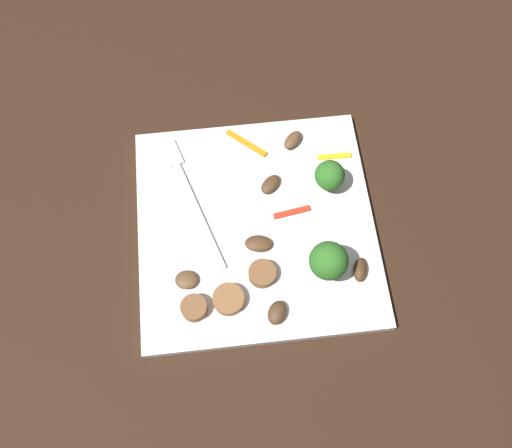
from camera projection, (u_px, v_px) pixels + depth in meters
The scene contains 17 objects.
ground_plane at pixel (256, 228), 0.62m from camera, with size 1.40×1.40×0.00m, color black.
plate at pixel (256, 226), 0.62m from camera, with size 0.27×0.27×0.01m, color white.
fork at pixel (190, 192), 0.62m from camera, with size 0.17×0.07×0.00m.
broccoli_floret_0 at pixel (329, 261), 0.55m from camera, with size 0.04×0.04×0.06m.
broccoli_floret_1 at pixel (330, 176), 0.60m from camera, with size 0.03×0.03×0.05m.
sausage_slice_0 at pixel (229, 299), 0.57m from camera, with size 0.03×0.03×0.01m, color brown.
sausage_slice_1 at pixel (261, 274), 0.58m from camera, with size 0.03×0.03×0.01m, color brown.
sausage_slice_2 at pixel (194, 308), 0.56m from camera, with size 0.03×0.03×0.01m, color brown.
mushroom_0 at pixel (360, 270), 0.58m from camera, with size 0.03×0.02×0.01m, color #422B19.
mushroom_1 at pixel (293, 140), 0.65m from camera, with size 0.03×0.02×0.01m, color brown.
mushroom_2 at pixel (187, 280), 0.58m from camera, with size 0.03×0.02×0.01m, color brown.
mushroom_3 at pixel (270, 184), 0.62m from camera, with size 0.03×0.02×0.01m, color #4C331E.
mushroom_4 at pixel (277, 313), 0.56m from camera, with size 0.03×0.02×0.01m, color #4C331E.
mushroom_5 at pixel (262, 243), 0.60m from camera, with size 0.03×0.02×0.01m, color #4C331E.
pepper_strip_0 at pixel (334, 156), 0.64m from camera, with size 0.04×0.01×0.00m, color yellow.
pepper_strip_1 at pixel (250, 143), 0.65m from camera, with size 0.06×0.01×0.00m, color orange.
pepper_strip_2 at pixel (292, 212), 0.61m from camera, with size 0.04×0.01×0.00m, color red.
Camera 1 is at (-0.23, 0.03, 0.58)m, focal length 37.01 mm.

